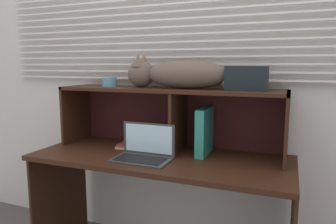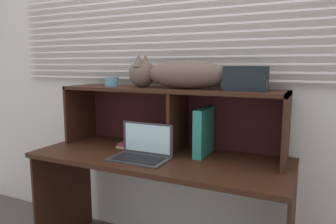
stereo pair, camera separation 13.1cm
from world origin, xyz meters
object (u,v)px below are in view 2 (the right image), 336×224
(book_stack, at_px, (135,143))
(storage_box, at_px, (246,79))
(laptop, at_px, (142,151))
(cat, at_px, (177,74))
(small_basket, at_px, (112,82))
(binder_upright, at_px, (204,132))

(book_stack, xyz_separation_m, storage_box, (0.76, -0.00, 0.47))
(laptop, bearing_deg, storage_box, 22.77)
(cat, xyz_separation_m, storage_box, (0.43, -0.00, -0.02))
(storage_box, bearing_deg, book_stack, 179.90)
(book_stack, distance_m, small_basket, 0.47)
(laptop, height_order, small_basket, small_basket)
(book_stack, bearing_deg, cat, -0.23)
(binder_upright, bearing_deg, laptop, -142.99)
(book_stack, relative_size, small_basket, 2.32)
(small_basket, distance_m, storage_box, 0.94)
(cat, distance_m, binder_upright, 0.40)
(laptop, distance_m, storage_box, 0.75)
(laptop, xyz_separation_m, small_basket, (-0.38, 0.24, 0.40))
(cat, bearing_deg, storage_box, -0.00)
(storage_box, bearing_deg, cat, 180.00)
(small_basket, relative_size, storage_box, 0.42)
(book_stack, bearing_deg, laptop, -50.32)
(laptop, relative_size, storage_box, 1.46)
(cat, height_order, binder_upright, cat)
(cat, xyz_separation_m, small_basket, (-0.51, -0.00, -0.06))
(laptop, xyz_separation_m, storage_box, (0.56, 0.24, 0.44))
(binder_upright, xyz_separation_m, book_stack, (-0.51, 0.00, -0.13))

